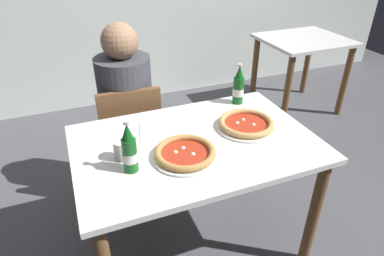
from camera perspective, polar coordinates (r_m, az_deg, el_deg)
ground_plane at (r=2.18m, az=0.51°, el=-18.97°), size 8.00×8.00×0.00m
dining_table_main at (r=1.75m, az=0.61°, el=-5.41°), size 1.20×0.80×0.75m
chair_behind_table at (r=2.27m, az=-10.36°, el=-1.19°), size 0.42×0.42×0.85m
diner_seated at (r=2.27m, az=-10.78°, el=1.64°), size 0.34×0.34×1.21m
dining_table_background at (r=3.57m, az=18.12°, el=11.82°), size 0.80×0.70×0.75m
pizza_margherita_near at (r=1.56m, az=-1.17°, el=-4.34°), size 0.31×0.31×0.04m
pizza_marinara_far at (r=1.81m, az=9.17°, el=0.66°), size 0.32×0.32×0.04m
beer_bottle_left at (r=1.46m, az=-10.57°, el=-3.76°), size 0.07×0.07×0.25m
beer_bottle_center at (r=2.03m, az=7.89°, el=6.91°), size 0.07×0.07×0.25m
napkin_with_cutlery at (r=1.76m, az=-9.19°, el=-1.07°), size 0.23×0.23×0.01m
paper_cup at (r=1.57m, az=-11.83°, el=-3.67°), size 0.07×0.07×0.09m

